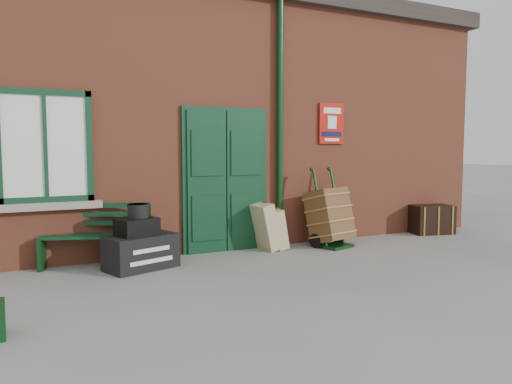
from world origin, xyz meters
TOP-DOWN VIEW (x-y plane):
  - ground at (0.00, 0.00)m, footprint 80.00×80.00m
  - station_building at (-0.00, 3.49)m, footprint 10.30×4.30m
  - bench at (-2.29, 1.32)m, footprint 1.51×0.90m
  - houdini_trunk at (-1.79, 0.87)m, footprint 1.04×0.77m
  - strongbox at (-1.84, 0.87)m, footprint 0.60×0.51m
  - hatbox at (-1.81, 0.90)m, footprint 0.35×0.35m
  - suitcase_back at (0.27, 1.25)m, footprint 0.41×0.55m
  - suitcase_front at (0.45, 1.25)m, footprint 0.33×0.49m
  - porter_trolley at (1.38, 1.03)m, footprint 0.77×0.81m
  - dark_trunk at (3.85, 1.20)m, footprint 0.85×0.66m

SIDE VIEW (x-z plane):
  - ground at x=0.00m, z-range 0.00..0.00m
  - houdini_trunk at x=-1.79m, z-range 0.00..0.46m
  - dark_trunk at x=3.85m, z-range 0.00..0.54m
  - suitcase_front at x=0.45m, z-range 0.00..0.65m
  - suitcase_back at x=0.27m, z-range 0.00..0.76m
  - bench at x=-2.29m, z-range 0.00..0.89m
  - porter_trolley at x=1.38m, z-range -0.14..1.13m
  - strongbox at x=-1.84m, z-range 0.46..0.69m
  - hatbox at x=-1.81m, z-range 0.69..0.88m
  - station_building at x=0.00m, z-range -0.02..4.34m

